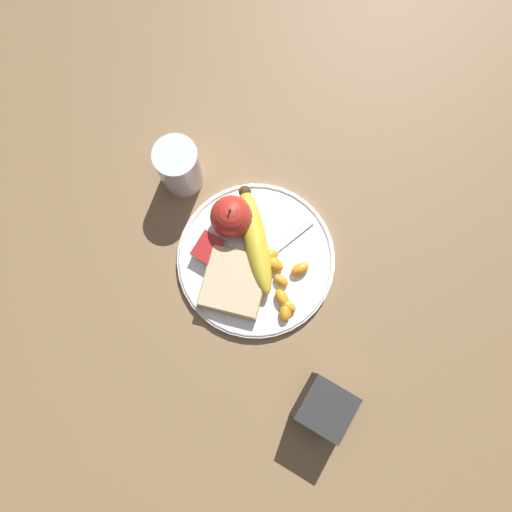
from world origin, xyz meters
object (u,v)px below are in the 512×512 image
(juice_glass, at_px, (180,167))
(apple, at_px, (231,217))
(jam_packet, at_px, (208,249))
(condiment_caddy, at_px, (324,407))
(fork, at_px, (263,259))
(plate, at_px, (256,259))
(bread_slice, at_px, (234,282))
(banana, at_px, (255,239))

(juice_glass, relative_size, apple, 1.29)
(juice_glass, bearing_deg, jam_packet, -130.01)
(apple, distance_m, condiment_caddy, 0.32)
(jam_packet, bearing_deg, juice_glass, 49.99)
(fork, relative_size, jam_packet, 3.58)
(condiment_caddy, bearing_deg, fork, 51.66)
(plate, relative_size, fork, 1.54)
(plate, bearing_deg, juice_glass, 71.19)
(bread_slice, bearing_deg, juice_glass, 56.30)
(plate, height_order, condiment_caddy, condiment_caddy)
(bread_slice, xyz_separation_m, jam_packet, (0.02, 0.06, -0.00))
(jam_packet, bearing_deg, fork, -68.83)
(bread_slice, relative_size, fork, 0.74)
(plate, xyz_separation_m, bread_slice, (-0.05, 0.01, 0.02))
(condiment_caddy, bearing_deg, bread_slice, 66.00)
(bread_slice, bearing_deg, plate, -10.15)
(apple, height_order, condiment_caddy, apple)
(juice_glass, height_order, jam_packet, juice_glass)
(banana, height_order, fork, banana)
(banana, bearing_deg, juice_glass, 77.12)
(banana, bearing_deg, jam_packet, 131.36)
(plate, xyz_separation_m, fork, (0.01, -0.01, 0.01))
(juice_glass, xyz_separation_m, banana, (-0.04, -0.16, -0.02))
(plate, distance_m, bread_slice, 0.06)
(plate, height_order, fork, fork)
(apple, xyz_separation_m, banana, (-0.01, -0.05, -0.02))
(apple, bearing_deg, bread_slice, -146.97)
(juice_glass, bearing_deg, apple, -103.94)
(banana, distance_m, bread_slice, 0.08)
(condiment_caddy, bearing_deg, plate, 54.14)
(banana, xyz_separation_m, jam_packet, (-0.05, 0.06, -0.01))
(apple, bearing_deg, condiment_caddy, -123.84)
(condiment_caddy, bearing_deg, banana, 52.07)
(bread_slice, bearing_deg, fork, -19.34)
(bread_slice, bearing_deg, condiment_caddy, -114.00)
(banana, bearing_deg, condiment_caddy, -127.93)
(apple, relative_size, jam_packet, 1.65)
(bread_slice, height_order, jam_packet, same)
(bread_slice, xyz_separation_m, fork, (0.06, -0.02, -0.01))
(banana, relative_size, bread_slice, 1.27)
(apple, bearing_deg, banana, -100.37)
(banana, height_order, jam_packet, banana)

